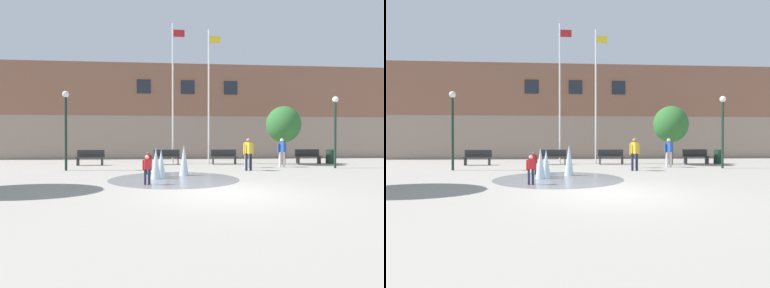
{
  "view_description": "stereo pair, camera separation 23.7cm",
  "coord_description": "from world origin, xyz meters",
  "views": [
    {
      "loc": [
        -1.65,
        -8.25,
        1.47
      ],
      "look_at": [
        -0.41,
        6.62,
        1.3
      ],
      "focal_mm": 28.0,
      "sensor_mm": 36.0,
      "label": 1
    },
    {
      "loc": [
        -1.41,
        -8.27,
        1.47
      ],
      "look_at": [
        -0.41,
        6.62,
        1.3
      ],
      "focal_mm": 28.0,
      "sensor_mm": 36.0,
      "label": 2
    }
  ],
  "objects": [
    {
      "name": "trash_can",
      "position": [
        8.72,
        10.0,
        0.45
      ],
      "size": [
        0.56,
        0.56,
        0.9
      ],
      "primitive_type": "cylinder",
      "color": "#193323",
      "rests_on": "ground"
    },
    {
      "name": "flagpole_left",
      "position": [
        -1.27,
        10.72,
        4.69
      ],
      "size": [
        0.8,
        0.1,
        8.88
      ],
      "color": "silver",
      "rests_on": "ground"
    },
    {
      "name": "ground_plane",
      "position": [
        0.0,
        0.0,
        0.0
      ],
      "size": [
        100.0,
        100.0,
        0.0
      ],
      "primitive_type": "plane",
      "color": "#9E998E"
    },
    {
      "name": "child_in_fountain",
      "position": [
        -2.31,
        1.75,
        0.58
      ],
      "size": [
        0.31,
        0.19,
        0.99
      ],
      "rotation": [
        0.0,
        0.0,
        -2.8
      ],
      "color": "#1E233D",
      "rests_on": "ground"
    },
    {
      "name": "park_bench_far_right",
      "position": [
        7.35,
        10.22,
        0.48
      ],
      "size": [
        1.6,
        0.44,
        0.91
      ],
      "color": "#28282D",
      "rests_on": "ground"
    },
    {
      "name": "street_tree_near_building",
      "position": [
        5.43,
        9.49,
        2.45
      ],
      "size": [
        2.08,
        2.08,
        3.57
      ],
      "color": "brown",
      "rests_on": "ground"
    },
    {
      "name": "lamp_post_right_lane",
      "position": [
        7.31,
        7.05,
        2.51
      ],
      "size": [
        0.32,
        0.32,
        3.83
      ],
      "color": "#192D23",
      "rests_on": "ground"
    },
    {
      "name": "park_bench_left_of_flagpoles",
      "position": [
        -1.68,
        10.18,
        0.48
      ],
      "size": [
        1.6,
        0.44,
        0.91
      ],
      "color": "#28282D",
      "rests_on": "ground"
    },
    {
      "name": "park_bench_near_trashcan",
      "position": [
        1.87,
        10.13,
        0.48
      ],
      "size": [
        1.6,
        0.44,
        0.91
      ],
      "color": "#28282D",
      "rests_on": "ground"
    },
    {
      "name": "lamp_post_left_lane",
      "position": [
        -6.6,
        6.86,
        2.55
      ],
      "size": [
        0.32,
        0.32,
        3.9
      ],
      "color": "#192D23",
      "rests_on": "ground"
    },
    {
      "name": "teen_by_trashcan",
      "position": [
        2.7,
        7.59,
        0.93
      ],
      "size": [
        0.5,
        0.33,
        1.59
      ],
      "rotation": [
        0.0,
        0.0,
        0.45
      ],
      "color": "silver",
      "rests_on": "ground"
    },
    {
      "name": "child_with_pink_shirt",
      "position": [
        -2.46,
        4.8,
        0.58
      ],
      "size": [
        0.31,
        0.24,
        0.99
      ],
      "rotation": [
        0.0,
        0.0,
        -2.3
      ],
      "color": "#28282D",
      "rests_on": "ground"
    },
    {
      "name": "adult_in_red",
      "position": [
        2.31,
        6.07,
        0.93
      ],
      "size": [
        0.5,
        0.39,
        1.59
      ],
      "rotation": [
        0.0,
        0.0,
        -1.14
      ],
      "color": "#1E233D",
      "rests_on": "ground"
    },
    {
      "name": "library_building",
      "position": [
        0.0,
        18.79,
        3.83
      ],
      "size": [
        36.0,
        6.05,
        7.67
      ],
      "color": "gray",
      "rests_on": "ground"
    },
    {
      "name": "adult_watching",
      "position": [
        4.69,
        7.83,
        0.93
      ],
      "size": [
        0.5,
        0.39,
        1.59
      ],
      "rotation": [
        0.0,
        0.0,
        -0.98
      ],
      "color": "silver",
      "rests_on": "ground"
    },
    {
      "name": "splash_fountain",
      "position": [
        -1.53,
        3.67,
        0.45
      ],
      "size": [
        4.97,
        4.97,
        1.3
      ],
      "color": "gray",
      "rests_on": "ground"
    },
    {
      "name": "flagpole_right",
      "position": [
        1.02,
        10.72,
        4.52
      ],
      "size": [
        0.8,
        0.1,
        8.55
      ],
      "color": "silver",
      "rests_on": "ground"
    },
    {
      "name": "park_bench_far_left",
      "position": [
        -6.21,
        9.98,
        0.48
      ],
      "size": [
        1.6,
        0.44,
        0.91
      ],
      "color": "#28282D",
      "rests_on": "ground"
    }
  ]
}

